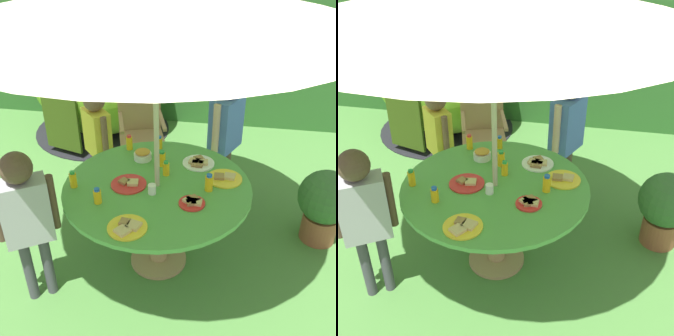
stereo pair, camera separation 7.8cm
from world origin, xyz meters
TOP-DOWN VIEW (x-y plane):
  - ground_plane at (0.00, 0.00)m, footprint 10.00×10.00m
  - hedge_backdrop at (0.00, 3.00)m, footprint 9.00×0.70m
  - garden_table at (0.00, 0.00)m, footprint 1.36×1.36m
  - wooden_chair at (-0.42, 1.26)m, footprint 0.57×0.61m
  - dome_tent at (-1.18, 2.26)m, footprint 2.15×2.15m
  - potted_plant at (1.31, 0.49)m, footprint 0.45×0.45m
  - child_in_blue_shirt at (0.44, 0.93)m, footprint 0.31×0.40m
  - child_in_yellow_shirt at (-0.71, 0.77)m, footprint 0.32×0.32m
  - child_in_grey_shirt at (-0.77, -0.48)m, footprint 0.36×0.31m
  - snack_bowl at (-0.19, 0.35)m, footprint 0.14×0.14m
  - plate_mid_right at (0.48, 0.16)m, footprint 0.26×0.26m
  - plate_center_front at (0.26, 0.35)m, footprint 0.25×0.25m
  - plate_near_right at (-0.20, -0.03)m, footprint 0.26×0.26m
  - plate_back_edge at (0.28, -0.18)m, footprint 0.18×0.18m
  - plate_front_edge at (-0.09, -0.50)m, footprint 0.25×0.25m
  - juice_bottle_near_left at (-0.02, 0.28)m, footprint 0.06×0.06m
  - juice_bottle_far_left at (0.37, 0.00)m, footprint 0.06×0.06m
  - juice_bottle_far_right at (0.04, 0.15)m, footprint 0.05×0.05m
  - juice_bottle_center_back at (-0.36, -0.27)m, footprint 0.05×0.05m
  - juice_bottle_mid_left at (-0.59, -0.12)m, footprint 0.05×0.05m
  - juice_bottle_spot_a at (-0.33, 0.49)m, footprint 0.05×0.05m
  - juice_bottle_spot_b at (-0.09, 0.55)m, footprint 0.05×0.05m
  - cup_near at (-0.02, -0.11)m, footprint 0.06×0.06m

SIDE VIEW (x-z plane):
  - ground_plane at x=0.00m, z-range -0.02..0.00m
  - potted_plant at x=1.31m, z-range 0.05..0.71m
  - wooden_chair at x=-0.42m, z-range 0.06..1.00m
  - garden_table at x=0.00m, z-range 0.24..0.97m
  - child_in_yellow_shirt at x=-0.71m, z-range 0.16..1.28m
  - plate_near_right at x=-0.20m, z-range 0.73..0.76m
  - plate_mid_right at x=0.48m, z-range 0.73..0.76m
  - plate_front_edge at x=-0.09m, z-range 0.73..0.76m
  - plate_center_front at x=0.26m, z-range 0.73..0.76m
  - plate_back_edge at x=0.28m, z-range 0.73..0.76m
  - child_in_grey_shirt at x=-0.77m, z-range 0.17..1.36m
  - cup_near at x=-0.02m, z-range 0.73..0.81m
  - snack_bowl at x=-0.19m, z-range 0.73..0.82m
  - juice_bottle_spot_b at x=-0.09m, z-range 0.73..0.84m
  - juice_bottle_center_back at x=-0.36m, z-range 0.73..0.84m
  - juice_bottle_far_right at x=0.04m, z-range 0.73..0.85m
  - juice_bottle_near_left at x=-0.02m, z-range 0.73..0.86m
  - juice_bottle_mid_left at x=-0.59m, z-range 0.73..0.86m
  - juice_bottle_spot_a at x=-0.33m, z-range 0.73..0.86m
  - juice_bottle_far_left at x=0.37m, z-range 0.73..0.86m
  - hedge_backdrop at x=0.00m, z-range 0.00..1.62m
  - dome_tent at x=-1.18m, z-range -0.01..1.64m
  - child_in_blue_shirt at x=0.44m, z-range 0.18..1.46m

